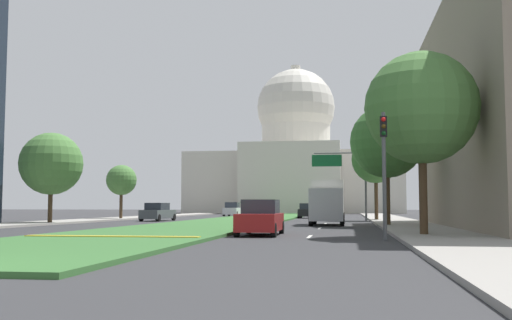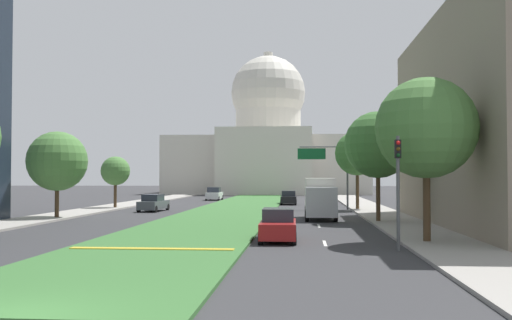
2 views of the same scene
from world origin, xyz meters
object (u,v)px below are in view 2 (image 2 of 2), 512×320
Objects in this scene: capitol_building at (268,146)px; traffic_light_near_right at (398,177)px; sedan_midblock at (153,203)px; sedan_far_horizon at (214,194)px; street_tree_left_far at (115,171)px; street_tree_right_near at (426,128)px; street_tree_right_far at (357,154)px; street_tree_left_mid at (57,161)px; sedan_lead_stopped at (278,226)px; street_tree_right_mid at (378,145)px; box_truck_delivery at (320,198)px; overhead_guide_sign at (329,164)px; sedan_distant at (289,198)px.

capitol_building is 86.31m from traffic_light_near_right.
sedan_midblock is (-7.51, -58.07, -8.49)m from capitol_building.
sedan_midblock is 1.11× the size of sedan_far_horizon.
street_tree_right_near is at bearing -48.20° from street_tree_left_far.
traffic_light_near_right is 30.46m from street_tree_right_far.
capitol_building is 4.58× the size of street_tree_right_near.
traffic_light_near_right is at bearing -92.05° from street_tree_right_far.
sedan_lead_stopped is (17.93, -13.59, -3.74)m from street_tree_left_mid.
street_tree_right_near is 53.37m from sedan_far_horizon.
capitol_building is at bearing 97.33° from traffic_light_near_right.
street_tree_left_mid is 0.85× the size of street_tree_right_mid.
street_tree_right_far reaches higher than sedan_midblock.
box_truck_delivery is (2.66, 15.05, 0.89)m from sedan_lead_stopped.
street_tree_right_near is at bearing -50.45° from sedan_midblock.
sedan_far_horizon is at bearing 124.96° from overhead_guide_sign.
sedan_midblock is at bearing -132.15° from sedan_distant.
box_truck_delivery is (20.55, -12.43, -2.19)m from street_tree_left_far.
capitol_building is 7.31× the size of traffic_light_near_right.
street_tree_right_near is 1.54× the size of street_tree_left_far.
sedan_midblock is (-16.88, -3.90, -3.85)m from overhead_guide_sign.
traffic_light_near_right is 7.06m from sedan_lead_stopped.
street_tree_left_far is at bearing 147.72° from street_tree_right_mid.
street_tree_left_far is (-23.47, 31.01, 0.56)m from traffic_light_near_right.
traffic_light_near_right is (10.98, -85.40, -5.95)m from capitol_building.
street_tree_left_far is 0.84× the size of box_truck_delivery.
overhead_guide_sign is 1.45× the size of sedan_lead_stopped.
street_tree_right_mid reaches higher than street_tree_left_mid.
capitol_building is 5.85× the size of overhead_guide_sign.
street_tree_right_far is 13.80m from sedan_distant.
street_tree_right_near is 1.07× the size of street_tree_right_far.
sedan_far_horizon is at bearing 111.82° from box_truck_delivery.
sedan_distant is at bearing 97.51° from box_truck_delivery.
street_tree_left_mid reaches higher than sedan_midblock.
street_tree_right_mid is at bearing -32.28° from street_tree_left_far.
sedan_lead_stopped is at bearing -100.01° from box_truck_delivery.
box_truck_delivery is (15.58, -8.76, 0.90)m from sedan_midblock.
traffic_light_near_right is 0.67× the size of street_tree_right_far.
sedan_lead_stopped is (-5.57, 3.53, -2.52)m from traffic_light_near_right.
street_tree_right_near is 32.32m from sedan_midblock.
overhead_guide_sign is 21.87m from street_tree_left_far.
street_tree_right_near is (3.45, -28.53, 1.14)m from overhead_guide_sign.
sedan_lead_stopped is (5.41, -81.87, -8.47)m from capitol_building.
box_truck_delivery is at bearing 142.49° from street_tree_right_mid.
capitol_building is 69.58m from street_tree_left_mid.
street_tree_right_far is at bearing 28.30° from street_tree_left_mid.
sedan_lead_stopped is at bearing -98.13° from overhead_guide_sign.
traffic_light_near_right reaches higher than sedan_midblock.
street_tree_left_far is (-25.31, 28.30, -1.89)m from street_tree_right_near.
traffic_light_near_right is 18.87m from box_truck_delivery.
capitol_building reaches higher than street_tree_left_far.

